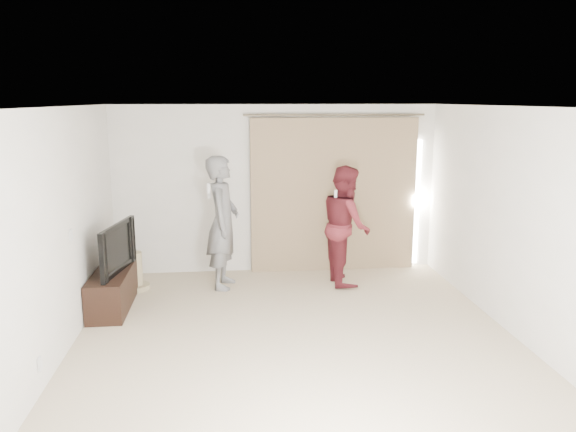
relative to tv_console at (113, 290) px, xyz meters
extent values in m
plane|color=#BEAF8F|center=(2.27, -1.29, -0.25)|extent=(5.50, 5.50, 0.00)
cube|color=white|center=(2.27, 1.46, 1.05)|extent=(5.00, 0.04, 2.60)
cube|color=white|center=(-0.23, -1.29, 1.05)|extent=(0.04, 5.50, 2.60)
cube|color=silver|center=(-0.22, -0.89, 0.95)|extent=(0.02, 0.08, 0.12)
cube|color=silver|center=(-0.22, -2.19, 0.05)|extent=(0.02, 0.08, 0.12)
cube|color=silver|center=(2.27, -1.29, 2.35)|extent=(5.00, 5.50, 0.01)
cube|color=#957F5B|center=(3.17, 1.39, 0.95)|extent=(2.60, 0.10, 2.40)
cylinder|color=brown|center=(3.17, 1.39, 2.19)|extent=(2.80, 0.03, 0.03)
cube|color=white|center=(4.53, 1.43, 0.80)|extent=(0.08, 0.04, 2.00)
cube|color=black|center=(0.00, 0.00, 0.00)|extent=(0.44, 1.28, 0.49)
imported|color=black|center=(0.00, 0.00, 0.56)|extent=(0.34, 1.11, 0.63)
cylinder|color=tan|center=(0.17, 0.71, -0.21)|extent=(0.41, 0.41, 0.07)
cylinder|color=tan|center=(0.17, 0.71, 0.06)|extent=(0.23, 0.23, 0.48)
imported|color=slate|center=(1.44, 0.71, 0.71)|extent=(0.57, 0.76, 1.91)
cube|color=silver|center=(1.26, 0.61, 1.21)|extent=(0.04, 0.04, 0.14)
cube|color=silver|center=(1.26, 0.83, 1.09)|extent=(0.05, 0.05, 0.09)
imported|color=maroon|center=(3.22, 0.71, 0.63)|extent=(0.70, 0.88, 1.75)
cube|color=silver|center=(3.04, 0.61, 1.09)|extent=(0.04, 0.04, 0.14)
cube|color=silver|center=(3.04, 0.83, 0.98)|extent=(0.05, 0.05, 0.09)
camera|label=1|loc=(1.55, -7.15, 2.43)|focal=35.00mm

